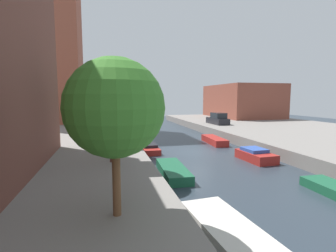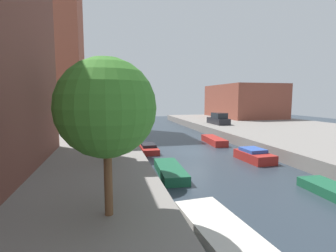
% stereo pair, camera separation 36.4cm
% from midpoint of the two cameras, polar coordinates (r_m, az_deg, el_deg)
% --- Properties ---
extents(ground_plane, '(84.00, 84.00, 0.00)m').
position_cam_midpoint_polar(ground_plane, '(22.18, 5.93, -5.96)').
color(ground_plane, '#28333D').
extents(quay_left, '(20.00, 64.00, 1.00)m').
position_cam_midpoint_polar(quay_left, '(22.14, -33.88, -5.74)').
color(quay_left, gray).
rests_on(quay_left, ground_plane).
extents(quay_right, '(20.00, 64.00, 1.00)m').
position_cam_midpoint_polar(quay_right, '(30.57, 33.46, -2.61)').
color(quay_right, gray).
rests_on(quay_right, ground_plane).
extents(apartment_tower_far, '(10.00, 8.72, 27.66)m').
position_cam_midpoint_polar(apartment_tower_far, '(43.40, -26.54, 19.23)').
color(apartment_tower_far, brown).
rests_on(apartment_tower_far, quay_left).
extents(low_block_right, '(10.00, 14.52, 6.12)m').
position_cam_midpoint_polar(low_block_right, '(50.89, 16.07, 5.45)').
color(low_block_right, brown).
rests_on(low_block_right, quay_right).
extents(street_tree_0, '(3.11, 3.11, 5.00)m').
position_cam_midpoint_polar(street_tree_0, '(7.97, -13.22, 3.93)').
color(street_tree_0, brown).
rests_on(street_tree_0, quay_left).
extents(street_tree_1, '(2.87, 2.87, 5.47)m').
position_cam_midpoint_polar(street_tree_1, '(14.89, -13.66, 7.27)').
color(street_tree_1, brown).
rests_on(street_tree_1, quay_left).
extents(street_tree_2, '(2.79, 2.79, 5.22)m').
position_cam_midpoint_polar(street_tree_2, '(20.78, -13.76, 6.39)').
color(street_tree_2, brown).
rests_on(street_tree_2, quay_left).
extents(street_tree_3, '(3.10, 3.10, 5.69)m').
position_cam_midpoint_polar(street_tree_3, '(27.36, -13.85, 7.06)').
color(street_tree_3, '#4C3F2B').
rests_on(street_tree_3, quay_left).
extents(street_tree_4, '(1.80, 1.80, 4.08)m').
position_cam_midpoint_polar(street_tree_4, '(34.06, -13.84, 5.17)').
color(street_tree_4, brown).
rests_on(street_tree_4, quay_left).
extents(parked_car, '(1.79, 4.30, 1.62)m').
position_cam_midpoint_polar(parked_car, '(36.45, 10.91, 1.50)').
color(parked_car, black).
rests_on(parked_car, quay_right).
extents(moored_boat_left_1, '(1.99, 4.52, 0.62)m').
position_cam_midpoint_polar(moored_boat_left_1, '(9.21, 12.31, -22.62)').
color(moored_boat_left_1, beige).
rests_on(moored_boat_left_1, ground_plane).
extents(moored_boat_left_2, '(1.64, 4.48, 0.55)m').
position_cam_midpoint_polar(moored_boat_left_2, '(15.74, 0.47, -10.09)').
color(moored_boat_left_2, '#195638').
rests_on(moored_boat_left_2, ground_plane).
extents(moored_boat_left_3, '(1.38, 3.25, 0.72)m').
position_cam_midpoint_polar(moored_boat_left_3, '(22.18, -4.60, -5.13)').
color(moored_boat_left_3, maroon).
rests_on(moored_boat_left_3, ground_plane).
extents(moored_boat_right_2, '(1.84, 3.27, 0.92)m').
position_cam_midpoint_polar(moored_boat_right_2, '(20.24, 18.69, -6.30)').
color(moored_boat_right_2, maroon).
rests_on(moored_boat_right_2, ground_plane).
extents(moored_boat_right_3, '(1.60, 4.59, 0.65)m').
position_cam_midpoint_polar(moored_boat_right_3, '(26.63, 10.02, -3.21)').
color(moored_boat_right_3, maroon).
rests_on(moored_boat_right_3, ground_plane).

